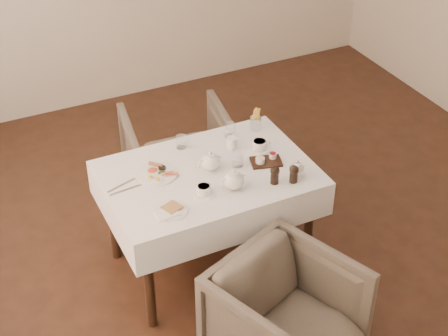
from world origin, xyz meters
name	(u,v)px	position (x,y,z in m)	size (l,w,h in m)	color
table	(208,187)	(-0.56, 0.03, 0.64)	(1.28, 0.88, 0.75)	black
armchair_near	(286,317)	(-0.51, -0.87, 0.33)	(0.70, 0.72, 0.66)	#4F463A
armchair_far	(179,157)	(-0.44, 0.82, 0.35)	(0.74, 0.77, 0.70)	#4F463A
breakfast_plate	(156,173)	(-0.86, 0.15, 0.76)	(0.26, 0.26, 0.03)	white
side_plate	(170,211)	(-0.92, -0.23, 0.76)	(0.19, 0.19, 0.02)	white
teapot_centre	(210,161)	(-0.54, 0.05, 0.82)	(0.17, 0.13, 0.13)	white
teapot_front	(234,179)	(-0.50, -0.19, 0.82)	(0.17, 0.13, 0.14)	white
creamer	(232,143)	(-0.31, 0.20, 0.80)	(0.07, 0.07, 0.08)	white
teacup_near	(204,191)	(-0.68, -0.16, 0.78)	(0.12, 0.12, 0.06)	white
teacup_far	(259,146)	(-0.16, 0.11, 0.79)	(0.14, 0.14, 0.07)	white
glass_left	(181,142)	(-0.60, 0.36, 0.80)	(0.06, 0.06, 0.09)	silver
glass_mid	(237,158)	(-0.37, 0.02, 0.81)	(0.07, 0.07, 0.10)	silver
glass_right	(230,130)	(-0.26, 0.34, 0.80)	(0.07, 0.07, 0.10)	silver
condiment_board	(266,161)	(-0.20, -0.03, 0.77)	(0.22, 0.17, 0.05)	black
pepper_mill_left	(275,175)	(-0.25, -0.24, 0.81)	(0.06, 0.06, 0.12)	black
pepper_mill_right	(294,174)	(-0.14, -0.28, 0.81)	(0.06, 0.06, 0.12)	black
silver_pot	(297,168)	(-0.10, -0.24, 0.81)	(0.11, 0.09, 0.12)	white
fries_cup	(256,120)	(-0.07, 0.35, 0.83)	(0.08, 0.08, 0.16)	silver
cutlery_fork	(121,185)	(-1.09, 0.13, 0.76)	(0.02, 0.20, 0.00)	silver
cutlery_knife	(126,190)	(-1.08, 0.07, 0.76)	(0.02, 0.20, 0.00)	silver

